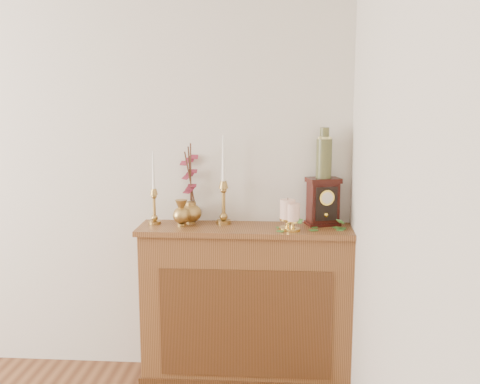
# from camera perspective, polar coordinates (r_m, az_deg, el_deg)

# --- Properties ---
(console_shelf) EXTENTS (1.24, 0.34, 0.93)m
(console_shelf) POSITION_cam_1_polar(r_m,az_deg,el_deg) (3.35, 0.65, -11.78)
(console_shelf) COLOR brown
(console_shelf) RESTS_ON ground
(candlestick_left) EXTENTS (0.07, 0.07, 0.43)m
(candlestick_left) POSITION_cam_1_polar(r_m,az_deg,el_deg) (3.29, -8.72, -0.86)
(candlestick_left) COLOR tan
(candlestick_left) RESTS_ON console_shelf
(candlestick_center) EXTENTS (0.09, 0.09, 0.52)m
(candlestick_center) POSITION_cam_1_polar(r_m,az_deg,el_deg) (3.25, -1.69, -0.33)
(candlestick_center) COLOR tan
(candlestick_center) RESTS_ON console_shelf
(bud_vase) EXTENTS (0.10, 0.10, 0.16)m
(bud_vase) POSITION_cam_1_polar(r_m,az_deg,el_deg) (3.21, -5.98, -2.18)
(bud_vase) COLOR tan
(bud_vase) RESTS_ON console_shelf
(ginger_jar) EXTENTS (0.19, 0.21, 0.47)m
(ginger_jar) POSITION_cam_1_polar(r_m,az_deg,el_deg) (3.31, -5.08, 0.57)
(ginger_jar) COLOR tan
(ginger_jar) RESTS_ON console_shelf
(pillar_candle_left) EXTENTS (0.09, 0.09, 0.16)m
(pillar_candle_left) POSITION_cam_1_polar(r_m,az_deg,el_deg) (3.11, 5.38, -2.41)
(pillar_candle_left) COLOR gold
(pillar_candle_left) RESTS_ON console_shelf
(pillar_candle_right) EXTENTS (0.10, 0.10, 0.18)m
(pillar_candle_right) POSITION_cam_1_polar(r_m,az_deg,el_deg) (3.12, 4.85, -2.15)
(pillar_candle_right) COLOR gold
(pillar_candle_right) RESTS_ON console_shelf
(ivy_garland) EXTENTS (0.43, 0.16, 0.07)m
(ivy_garland) POSITION_cam_1_polar(r_m,az_deg,el_deg) (3.15, 7.94, -3.66)
(ivy_garland) COLOR #386F2A
(ivy_garland) RESTS_ON console_shelf
(mantel_clock) EXTENTS (0.21, 0.18, 0.28)m
(mantel_clock) POSITION_cam_1_polar(r_m,az_deg,el_deg) (3.27, 8.43, -1.00)
(mantel_clock) COLOR black
(mantel_clock) RESTS_ON console_shelf
(ceramic_vase) EXTENTS (0.09, 0.09, 0.29)m
(ceramic_vase) POSITION_cam_1_polar(r_m,az_deg,el_deg) (3.23, 8.54, 3.70)
(ceramic_vase) COLOR #1B3626
(ceramic_vase) RESTS_ON mantel_clock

